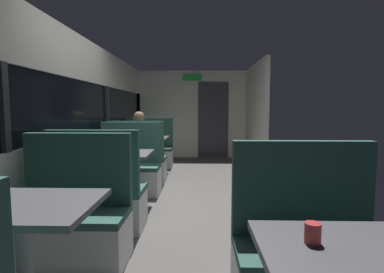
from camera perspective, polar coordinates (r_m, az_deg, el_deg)
name	(u,v)px	position (r m, az deg, el deg)	size (l,w,h in m)	color
ground_plane	(185,209)	(4.09, -1.38, -13.59)	(3.30, 9.20, 0.02)	#514F4C
carriage_window_panel_left	(73,125)	(4.20, -21.60, 2.12)	(0.09, 8.48, 2.30)	beige
carriage_end_bulkhead	(195,115)	(8.06, 0.51, 4.09)	(2.90, 0.11, 2.30)	beige
carriage_aisle_panel_right	(255,116)	(6.98, 11.86, 3.88)	(0.08, 2.40, 2.30)	beige
dining_table_near_window	(23,219)	(2.19, -29.36, -13.42)	(0.90, 0.70, 0.74)	#9E9EA3
bench_near_window_facing_entry	(72,224)	(2.88, -21.68, -15.16)	(0.95, 0.50, 1.10)	silver
dining_table_mid_window	(117,160)	(4.08, -14.08, -4.37)	(0.90, 0.70, 0.74)	#9E9EA3
bench_mid_window_facing_end	(100,199)	(3.50, -17.08, -11.31)	(0.95, 0.50, 1.10)	silver
bench_mid_window_facing_entry	(129,172)	(4.81, -11.75, -6.64)	(0.95, 0.50, 1.10)	silver
dining_table_far_window	(145,142)	(6.11, -8.81, -1.07)	(0.90, 0.70, 0.74)	#9E9EA3
bench_far_window_facing_end	(139,164)	(5.48, -10.07, -5.12)	(0.95, 0.50, 1.10)	silver
bench_far_window_facing_entry	(151,152)	(6.84, -7.73, -3.00)	(0.95, 0.50, 1.10)	silver
bench_front_aisle_facing_entry	(308,263)	(2.23, 21.11, -21.37)	(0.95, 0.50, 1.10)	silver
seated_passenger	(139,152)	(5.52, -9.95, -2.85)	(0.47, 0.55, 1.26)	#26262D
coffee_cup_primary	(153,135)	(6.03, -7.43, 0.25)	(0.07, 0.07, 0.09)	#B23333
coffee_cup_secondary	(313,233)	(1.45, 21.85, -16.59)	(0.07, 0.07, 0.09)	#B23333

